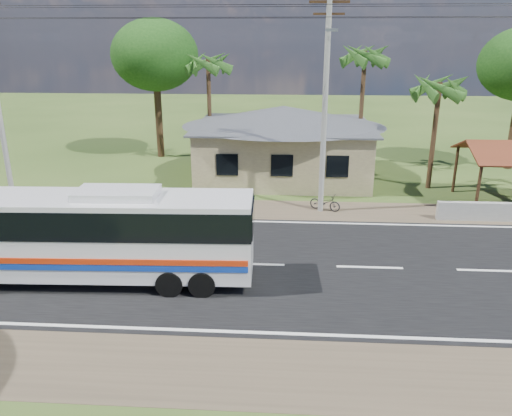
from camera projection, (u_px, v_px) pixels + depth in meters
The scene contains 11 objects.
ground at pixel (252, 265), 19.26m from camera, with size 120.00×120.00×0.00m, color #2C4518.
road at pixel (252, 264), 19.25m from camera, with size 120.00×16.00×0.03m.
house at pixel (283, 135), 30.60m from camera, with size 12.40×10.00×5.00m.
concrete_barrier at pixel (512, 212), 23.67m from camera, with size 7.00×0.30×0.90m, color #9E9E99.
utility_poles at pixel (318, 95), 23.34m from camera, with size 32.80×2.22×11.00m.
palm_near at pixel (439, 88), 27.21m from camera, with size 2.80×2.80×6.70m.
palm_mid at pixel (365, 57), 31.20m from camera, with size 2.80×2.80×8.20m.
palm_far at pixel (208, 64), 32.43m from camera, with size 2.80×2.80×7.70m.
tree_behind_house at pixel (155, 55), 34.42m from camera, with size 6.00×6.00×9.61m.
coach_bus at pixel (94, 230), 17.37m from camera, with size 11.17×2.74×3.44m.
motorcycle at pixel (325, 202), 25.17m from camera, with size 0.56×1.61×0.85m, color black.
Camera 1 is at (1.28, -17.45, 8.32)m, focal length 35.00 mm.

